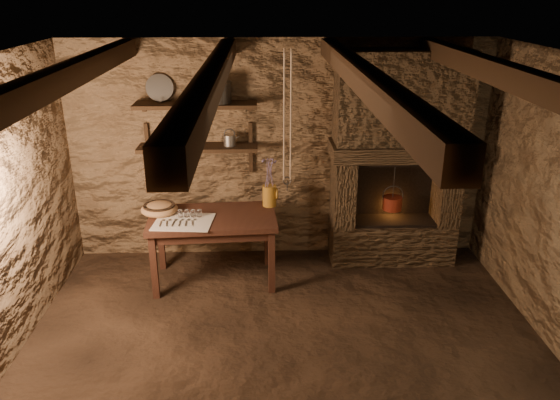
{
  "coord_description": "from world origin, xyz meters",
  "views": [
    {
      "loc": [
        -0.18,
        -3.71,
        2.88
      ],
      "look_at": [
        -0.02,
        0.9,
        1.07
      ],
      "focal_mm": 35.0,
      "sensor_mm": 36.0,
      "label": 1
    }
  ],
  "objects_px": {
    "wooden_bowl": "(159,209)",
    "red_pot": "(392,202)",
    "iron_stockpot": "(218,93)",
    "stoneware_jug": "(270,186)",
    "work_table": "(214,246)"
  },
  "relations": [
    {
      "from": "wooden_bowl",
      "to": "red_pot",
      "type": "bearing_deg",
      "value": 6.46
    },
    {
      "from": "wooden_bowl",
      "to": "iron_stockpot",
      "type": "distance_m",
      "value": 1.32
    },
    {
      "from": "iron_stockpot",
      "to": "red_pot",
      "type": "height_order",
      "value": "iron_stockpot"
    },
    {
      "from": "iron_stockpot",
      "to": "red_pot",
      "type": "bearing_deg",
      "value": -3.74
    },
    {
      "from": "wooden_bowl",
      "to": "iron_stockpot",
      "type": "height_order",
      "value": "iron_stockpot"
    },
    {
      "from": "stoneware_jug",
      "to": "iron_stockpot",
      "type": "bearing_deg",
      "value": 163.71
    },
    {
      "from": "stoneware_jug",
      "to": "red_pot",
      "type": "bearing_deg",
      "value": 12.43
    },
    {
      "from": "wooden_bowl",
      "to": "red_pot",
      "type": "relative_size",
      "value": 0.69
    },
    {
      "from": "stoneware_jug",
      "to": "red_pot",
      "type": "xyz_separation_m",
      "value": [
        1.33,
        0.11,
        -0.24
      ]
    },
    {
      "from": "work_table",
      "to": "iron_stockpot",
      "type": "relative_size",
      "value": 5.05
    },
    {
      "from": "work_table",
      "to": "stoneware_jug",
      "type": "xyz_separation_m",
      "value": [
        0.58,
        0.26,
        0.55
      ]
    },
    {
      "from": "work_table",
      "to": "red_pot",
      "type": "relative_size",
      "value": 2.43
    },
    {
      "from": "work_table",
      "to": "iron_stockpot",
      "type": "xyz_separation_m",
      "value": [
        0.07,
        0.49,
        1.48
      ]
    },
    {
      "from": "work_table",
      "to": "red_pot",
      "type": "height_order",
      "value": "red_pot"
    },
    {
      "from": "red_pot",
      "to": "stoneware_jug",
      "type": "bearing_deg",
      "value": -175.36
    }
  ]
}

